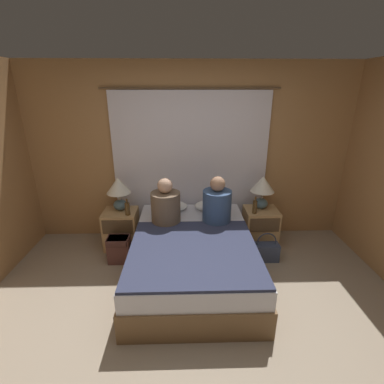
{
  "coord_description": "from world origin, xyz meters",
  "views": [
    {
      "loc": [
        -0.09,
        -1.93,
        2.15
      ],
      "look_at": [
        0.0,
        1.2,
        0.97
      ],
      "focal_mm": 26.0,
      "sensor_mm": 36.0,
      "label": 1
    }
  ],
  "objects_px": {
    "bed": "(193,256)",
    "beer_bottle_on_left_stand": "(127,209)",
    "lamp_right": "(263,187)",
    "pillow_left": "(169,206)",
    "lamp_left": "(119,189)",
    "person_right_in_bed": "(217,204)",
    "nightstand_left": "(121,229)",
    "backpack_on_floor": "(119,248)",
    "person_left_in_bed": "(166,206)",
    "nightstand_right": "(260,227)",
    "pillow_right": "(213,206)",
    "handbag_on_floor": "(266,251)",
    "beer_bottle_on_right_stand": "(255,207)"
  },
  "relations": [
    {
      "from": "bed",
      "to": "handbag_on_floor",
      "type": "relative_size",
      "value": 4.87
    },
    {
      "from": "lamp_left",
      "to": "handbag_on_floor",
      "type": "relative_size",
      "value": 1.17
    },
    {
      "from": "person_left_in_bed",
      "to": "lamp_left",
      "type": "bearing_deg",
      "value": 150.6
    },
    {
      "from": "beer_bottle_on_right_stand",
      "to": "backpack_on_floor",
      "type": "height_order",
      "value": "beer_bottle_on_right_stand"
    },
    {
      "from": "beer_bottle_on_right_stand",
      "to": "backpack_on_floor",
      "type": "xyz_separation_m",
      "value": [
        -1.81,
        -0.27,
        -0.44
      ]
    },
    {
      "from": "lamp_right",
      "to": "beer_bottle_on_left_stand",
      "type": "xyz_separation_m",
      "value": [
        -1.85,
        -0.17,
        -0.22
      ]
    },
    {
      "from": "pillow_left",
      "to": "beer_bottle_on_right_stand",
      "type": "bearing_deg",
      "value": -9.07
    },
    {
      "from": "lamp_right",
      "to": "person_left_in_bed",
      "type": "bearing_deg",
      "value": -164.21
    },
    {
      "from": "nightstand_left",
      "to": "lamp_right",
      "type": "xyz_separation_m",
      "value": [
        1.98,
        0.06,
        0.58
      ]
    },
    {
      "from": "beer_bottle_on_right_stand",
      "to": "pillow_left",
      "type": "bearing_deg",
      "value": 170.93
    },
    {
      "from": "beer_bottle_on_right_stand",
      "to": "handbag_on_floor",
      "type": "xyz_separation_m",
      "value": [
        0.11,
        -0.3,
        -0.51
      ]
    },
    {
      "from": "beer_bottle_on_right_stand",
      "to": "lamp_left",
      "type": "bearing_deg",
      "value": 174.69
    },
    {
      "from": "lamp_right",
      "to": "pillow_left",
      "type": "height_order",
      "value": "lamp_right"
    },
    {
      "from": "lamp_left",
      "to": "handbag_on_floor",
      "type": "bearing_deg",
      "value": -13.51
    },
    {
      "from": "lamp_left",
      "to": "pillow_right",
      "type": "height_order",
      "value": "lamp_left"
    },
    {
      "from": "nightstand_left",
      "to": "lamp_right",
      "type": "height_order",
      "value": "lamp_right"
    },
    {
      "from": "bed",
      "to": "pillow_right",
      "type": "distance_m",
      "value": 0.89
    },
    {
      "from": "nightstand_right",
      "to": "lamp_left",
      "type": "height_order",
      "value": "lamp_left"
    },
    {
      "from": "nightstand_right",
      "to": "handbag_on_floor",
      "type": "height_order",
      "value": "nightstand_right"
    },
    {
      "from": "bed",
      "to": "nightstand_right",
      "type": "relative_size",
      "value": 3.6
    },
    {
      "from": "nightstand_left",
      "to": "beer_bottle_on_left_stand",
      "type": "distance_m",
      "value": 0.4
    },
    {
      "from": "pillow_left",
      "to": "beer_bottle_on_right_stand",
      "type": "relative_size",
      "value": 2.16
    },
    {
      "from": "lamp_left",
      "to": "person_right_in_bed",
      "type": "relative_size",
      "value": 0.76
    },
    {
      "from": "pillow_right",
      "to": "backpack_on_floor",
      "type": "distance_m",
      "value": 1.4
    },
    {
      "from": "nightstand_left",
      "to": "beer_bottle_on_left_stand",
      "type": "xyz_separation_m",
      "value": [
        0.14,
        -0.11,
        0.36
      ]
    },
    {
      "from": "bed",
      "to": "beer_bottle_on_left_stand",
      "type": "distance_m",
      "value": 1.1
    },
    {
      "from": "nightstand_right",
      "to": "beer_bottle_on_left_stand",
      "type": "height_order",
      "value": "beer_bottle_on_left_stand"
    },
    {
      "from": "person_right_in_bed",
      "to": "beer_bottle_on_left_stand",
      "type": "relative_size",
      "value": 2.68
    },
    {
      "from": "lamp_left",
      "to": "person_right_in_bed",
      "type": "xyz_separation_m",
      "value": [
        1.31,
        -0.37,
        -0.09
      ]
    },
    {
      "from": "pillow_right",
      "to": "nightstand_right",
      "type": "bearing_deg",
      "value": -6.44
    },
    {
      "from": "person_left_in_bed",
      "to": "backpack_on_floor",
      "type": "bearing_deg",
      "value": -173.39
    },
    {
      "from": "nightstand_right",
      "to": "handbag_on_floor",
      "type": "xyz_separation_m",
      "value": [
        -0.02,
        -0.41,
        -0.14
      ]
    },
    {
      "from": "nightstand_right",
      "to": "handbag_on_floor",
      "type": "distance_m",
      "value": 0.44
    },
    {
      "from": "beer_bottle_on_left_stand",
      "to": "handbag_on_floor",
      "type": "xyz_separation_m",
      "value": [
        1.83,
        -0.3,
        -0.51
      ]
    },
    {
      "from": "backpack_on_floor",
      "to": "handbag_on_floor",
      "type": "height_order",
      "value": "handbag_on_floor"
    },
    {
      "from": "nightstand_right",
      "to": "person_left_in_bed",
      "type": "xyz_separation_m",
      "value": [
        -1.32,
        -0.31,
        0.49
      ]
    },
    {
      "from": "lamp_left",
      "to": "nightstand_left",
      "type": "bearing_deg",
      "value": -90.0
    },
    {
      "from": "nightstand_left",
      "to": "backpack_on_floor",
      "type": "distance_m",
      "value": 0.39
    },
    {
      "from": "person_left_in_bed",
      "to": "bed",
      "type": "bearing_deg",
      "value": -49.17
    },
    {
      "from": "pillow_left",
      "to": "backpack_on_floor",
      "type": "distance_m",
      "value": 0.87
    },
    {
      "from": "bed",
      "to": "beer_bottle_on_left_stand",
      "type": "height_order",
      "value": "beer_bottle_on_left_stand"
    },
    {
      "from": "lamp_left",
      "to": "person_left_in_bed",
      "type": "height_order",
      "value": "person_left_in_bed"
    },
    {
      "from": "beer_bottle_on_left_stand",
      "to": "backpack_on_floor",
      "type": "distance_m",
      "value": 0.52
    },
    {
      "from": "nightstand_left",
      "to": "backpack_on_floor",
      "type": "height_order",
      "value": "nightstand_left"
    },
    {
      "from": "person_left_in_bed",
      "to": "beer_bottle_on_left_stand",
      "type": "xyz_separation_m",
      "value": [
        -0.53,
        0.2,
        -0.12
      ]
    },
    {
      "from": "lamp_left",
      "to": "pillow_left",
      "type": "relative_size",
      "value": 0.91
    },
    {
      "from": "lamp_left",
      "to": "person_left_in_bed",
      "type": "distance_m",
      "value": 0.77
    },
    {
      "from": "pillow_left",
      "to": "beer_bottle_on_left_stand",
      "type": "xyz_separation_m",
      "value": [
        -0.54,
        -0.19,
        0.05
      ]
    },
    {
      "from": "lamp_right",
      "to": "backpack_on_floor",
      "type": "relative_size",
      "value": 1.33
    },
    {
      "from": "lamp_left",
      "to": "pillow_right",
      "type": "xyz_separation_m",
      "value": [
        1.3,
        0.02,
        -0.28
      ]
    }
  ]
}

